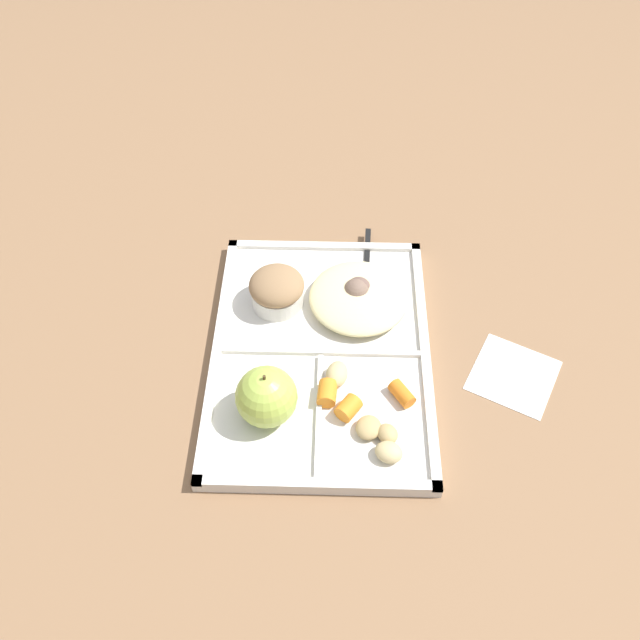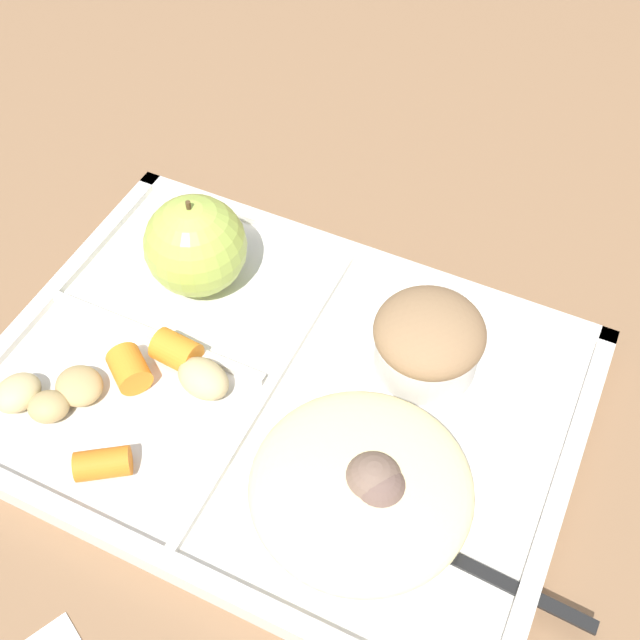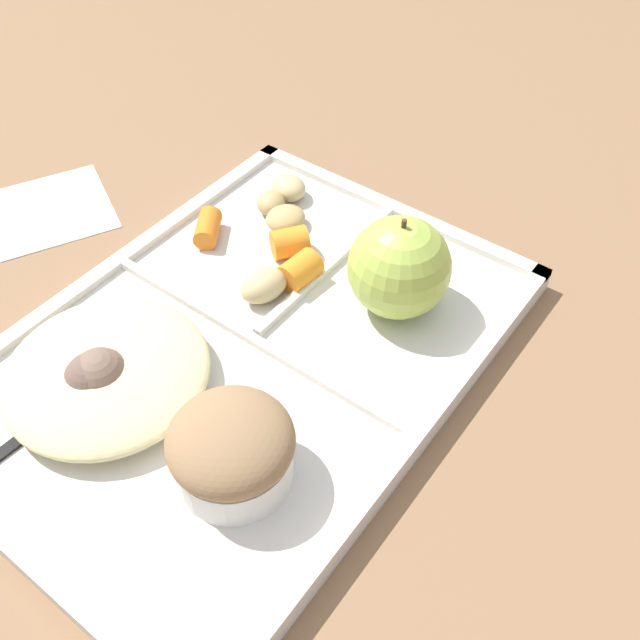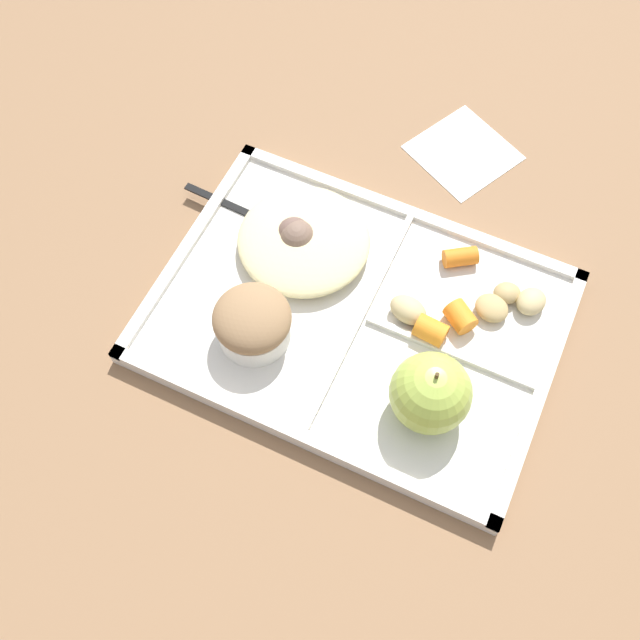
{
  "view_description": "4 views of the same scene",
  "coord_description": "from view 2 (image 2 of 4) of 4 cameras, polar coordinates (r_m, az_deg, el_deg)",
  "views": [
    {
      "loc": [
        -0.53,
        -0.01,
        0.72
      ],
      "look_at": [
        0.01,
        0.0,
        0.06
      ],
      "focal_mm": 38.09,
      "sensor_mm": 36.0,
      "label": 1
    },
    {
      "loc": [
        0.15,
        -0.26,
        0.47
      ],
      "look_at": [
        0.01,
        0.04,
        0.05
      ],
      "focal_mm": 44.87,
      "sensor_mm": 36.0,
      "label": 2
    },
    {
      "loc": [
        0.23,
        0.24,
        0.39
      ],
      "look_at": [
        -0.03,
        0.05,
        0.05
      ],
      "focal_mm": 39.64,
      "sensor_mm": 36.0,
      "label": 3
    },
    {
      "loc": [
        -0.11,
        0.32,
        0.66
      ],
      "look_at": [
        0.02,
        0.04,
        0.05
      ],
      "focal_mm": 41.34,
      "sensor_mm": 36.0,
      "label": 4
    }
  ],
  "objects": [
    {
      "name": "bran_muffin",
      "position": [
        0.54,
        7.73,
        -1.41
      ],
      "size": [
        0.07,
        0.07,
        0.05
      ],
      "color": "silver",
      "rests_on": "lunch_tray"
    },
    {
      "name": "carrot_slice_tilted",
      "position": [
        0.55,
        -10.2,
        -2.21
      ],
      "size": [
        0.03,
        0.03,
        0.02
      ],
      "primitive_type": "cylinder",
      "rotation": [
        0.0,
        1.57,
        3.06
      ],
      "color": "orange",
      "rests_on": "lunch_tray"
    },
    {
      "name": "potato_chunk_large",
      "position": [
        0.55,
        -18.79,
        -5.87
      ],
      "size": [
        0.03,
        0.03,
        0.02
      ],
      "primitive_type": "ellipsoid",
      "rotation": [
        0.0,
        0.0,
        0.47
      ],
      "color": "tan",
      "rests_on": "lunch_tray"
    },
    {
      "name": "potato_chunk_golden",
      "position": [
        0.56,
        -16.79,
        -4.52
      ],
      "size": [
        0.04,
        0.04,
        0.02
      ],
      "primitive_type": "ellipsoid",
      "rotation": [
        0.0,
        0.0,
        4.42
      ],
      "color": "tan",
      "rests_on": "lunch_tray"
    },
    {
      "name": "potato_chunk_browned",
      "position": [
        0.54,
        -8.32,
        -4.15
      ],
      "size": [
        0.04,
        0.03,
        0.02
      ],
      "primitive_type": "ellipsoid",
      "rotation": [
        0.0,
        0.0,
        2.94
      ],
      "color": "tan",
      "rests_on": "lunch_tray"
    },
    {
      "name": "carrot_slice_edge",
      "position": [
        0.55,
        -13.44,
        -3.41
      ],
      "size": [
        0.04,
        0.04,
        0.02
      ],
      "primitive_type": "cylinder",
      "rotation": [
        0.0,
        1.57,
        5.66
      ],
      "color": "orange",
      "rests_on": "lunch_tray"
    },
    {
      "name": "lunch_tray",
      "position": [
        0.55,
        -2.86,
        -5.29
      ],
      "size": [
        0.39,
        0.28,
        0.02
      ],
      "color": "silver",
      "rests_on": "ground"
    },
    {
      "name": "green_apple",
      "position": [
        0.58,
        -8.87,
        5.24
      ],
      "size": [
        0.07,
        0.07,
        0.08
      ],
      "color": "#A8C14C",
      "rests_on": "lunch_tray"
    },
    {
      "name": "egg_noodle_pile",
      "position": [
        0.49,
        2.95,
        -11.79
      ],
      "size": [
        0.14,
        0.14,
        0.03
      ],
      "primitive_type": "ellipsoid",
      "color": "beige",
      "rests_on": "lunch_tray"
    },
    {
      "name": "meatball_back",
      "position": [
        0.48,
        4.18,
        -12.06
      ],
      "size": [
        0.04,
        0.04,
        0.04
      ],
      "primitive_type": "sphere",
      "color": "brown",
      "rests_on": "lunch_tray"
    },
    {
      "name": "meatball_front",
      "position": [
        0.49,
        3.79,
        -11.5
      ],
      "size": [
        0.04,
        0.04,
        0.04
      ],
      "primitive_type": "sphere",
      "color": "#755B4C",
      "rests_on": "lunch_tray"
    },
    {
      "name": "plastic_fork",
      "position": [
        0.49,
        9.21,
        -16.27
      ],
      "size": [
        0.15,
        0.02,
        0.0
      ],
      "color": "black",
      "rests_on": "lunch_tray"
    },
    {
      "name": "ground",
      "position": [
        0.55,
        -2.78,
        -5.73
      ],
      "size": [
        6.0,
        6.0,
        0.0
      ],
      "primitive_type": "plane",
      "color": "#846042"
    },
    {
      "name": "potato_chunk_corner",
      "position": [
        0.56,
        -20.77,
        -4.88
      ],
      "size": [
        0.04,
        0.04,
        0.02
      ],
      "primitive_type": "ellipsoid",
      "rotation": [
        0.0,
        0.0,
        1.26
      ],
      "color": "tan",
      "rests_on": "lunch_tray"
    },
    {
      "name": "carrot_slice_diagonal",
      "position": [
        0.52,
        -15.23,
        -9.86
      ],
      "size": [
        0.04,
        0.03,
        0.02
      ],
      "primitive_type": "cylinder",
      "rotation": [
        0.0,
        1.57,
        3.73
      ],
      "color": "orange",
      "rests_on": "lunch_tray"
    }
  ]
}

